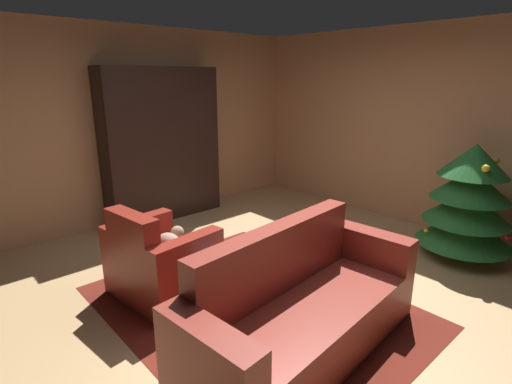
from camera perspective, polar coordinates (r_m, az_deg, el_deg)
ground_plane at (r=4.10m, az=2.74°, el=-13.03°), size 6.51×6.51×0.00m
wall_back at (r=5.86m, az=22.35°, el=8.61°), size 5.54×0.06×2.68m
wall_left at (r=5.87m, az=-16.54°, el=9.18°), size 0.06×5.49×2.68m
area_rug at (r=3.73m, az=-0.34°, el=-16.19°), size 2.84×2.19×0.01m
bookshelf_unit at (r=5.83m, az=-12.56°, el=6.31°), size 0.38×1.70×2.14m
armchair_red at (r=3.86m, az=-13.72°, el=-10.11°), size 0.99×0.83×0.89m
couch_red at (r=3.09m, az=6.57°, el=-16.90°), size 0.94×2.14×0.94m
coffee_table at (r=3.73m, az=-0.29°, el=-9.82°), size 0.62×0.62×0.41m
book_stack_on_table at (r=3.68m, az=0.36°, el=-8.93°), size 0.23×0.17×0.07m
bottle_on_table at (r=3.62m, az=2.28°, el=-8.28°), size 0.06×0.06×0.23m
decorated_tree at (r=5.02m, az=28.38°, el=-1.21°), size 1.03×1.03×1.32m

